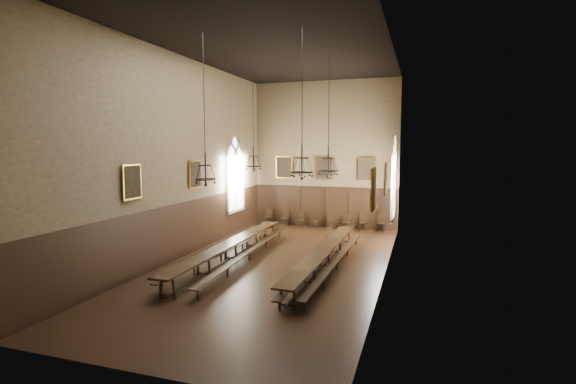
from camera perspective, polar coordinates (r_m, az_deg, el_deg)
The scene contains 34 objects.
floor at distance 17.96m, azimuth -1.61°, elevation -9.94°, with size 9.00×18.00×0.02m, color black.
ceiling at distance 17.73m, azimuth -1.70°, elevation 19.33°, with size 9.00×18.00×0.02m, color black.
wall_back at distance 25.93m, azimuth 5.03°, elevation 5.09°, with size 9.00×0.02×9.00m, color #7B6B4C.
wall_front at distance 9.28m, azimuth -20.58°, elevation 2.88°, with size 9.00×0.02×9.00m, color #7B6B4C.
wall_left at distance 19.25m, azimuth -14.46°, elevation 4.56°, with size 0.02×18.00×9.00m, color #7B6B4C.
wall_right at distance 16.33m, azimuth 13.49°, elevation 4.34°, with size 0.02×18.00×9.00m, color #7B6B4C.
wainscot_panelling at distance 17.66m, azimuth -1.62°, elevation -6.01°, with size 9.00×18.00×2.50m, color black, non-canonical shape.
table_left at distance 18.62m, azimuth -7.80°, elevation -8.04°, with size 0.85×10.81×0.84m.
table_right at distance 17.45m, azimuth 4.87°, elevation -9.04°, with size 0.85×10.30×0.80m.
bench_left_outer at distance 18.61m, azimuth -9.15°, elevation -8.57°, with size 0.63×9.17×0.41m.
bench_left_inner at distance 18.58m, azimuth -5.31°, elevation -8.41°, with size 0.89×10.63×0.48m.
bench_right_inner at distance 17.44m, azimuth 3.16°, elevation -9.41°, with size 0.88×10.25×0.46m.
bench_right_outer at distance 17.31m, azimuth 6.69°, elevation -9.59°, with size 0.51×9.99×0.45m.
chair_0 at distance 26.94m, azimuth -2.60°, elevation -3.83°, with size 0.57×0.57×1.00m.
chair_1 at distance 26.57m, azimuth -0.41°, elevation -3.97°, with size 0.49×0.49×1.00m.
chair_2 at distance 26.22m, azimuth 1.71°, elevation -4.18°, with size 0.42×0.42×0.89m.
chair_3 at distance 26.03m, azimuth 3.44°, elevation -4.28°, with size 0.46×0.46×0.87m.
chair_4 at distance 25.74m, azimuth 5.77°, elevation -4.41°, with size 0.43×0.43×0.88m.
chair_5 at distance 25.66m, azimuth 7.77°, elevation -4.49°, with size 0.44×0.44×0.86m.
chair_6 at distance 25.51m, azimuth 10.25°, elevation -4.49°, with size 0.50×0.50×1.00m.
chair_7 at distance 25.33m, azimuth 12.53°, elevation -4.60°, with size 0.47×0.47×1.03m.
chandelier_back_left at distance 20.46m, azimuth -4.74°, elevation 4.56°, with size 0.78×0.78×5.11m.
chandelier_back_right at distance 18.73m, azimuth 5.52°, elevation 3.88°, with size 0.89×0.89×5.26m.
chandelier_front_left at distance 15.36m, azimuth -11.22°, elevation 3.21°, with size 0.78×0.78×5.33m.
chandelier_front_right at distance 14.41m, azimuth 1.91°, elevation 4.19°, with size 0.77×0.77×5.04m.
portrait_back_0 at distance 26.53m, azimuth -0.54°, elevation 3.41°, with size 1.10×0.12×1.40m.
portrait_back_1 at distance 25.83m, azimuth 4.95°, elevation 3.31°, with size 1.10×0.12×1.40m.
portrait_back_2 at distance 25.38m, azimuth 10.69°, elevation 3.18°, with size 1.10×0.12×1.40m.
portrait_left_0 at distance 20.07m, azimuth -12.56°, elevation 2.38°, with size 0.12×1.00×1.30m.
portrait_left_1 at distance 16.36m, azimuth -20.54°, elevation 1.31°, with size 0.12×1.00×1.30m.
portrait_right_0 at distance 17.37m, azimuth 13.25°, elevation 1.80°, with size 0.12×1.00×1.30m.
portrait_right_1 at distance 12.91m, azimuth 11.62°, elevation 0.39°, with size 0.12×1.00×1.30m.
window_right at distance 21.87m, azimuth 14.32°, elevation 1.84°, with size 0.20×2.20×4.60m, color white, non-canonical shape.
window_left at distance 24.09m, azimuth -7.23°, elevation 2.37°, with size 0.20×2.20×4.60m, color white, non-canonical shape.
Camera 1 is at (5.76, -16.27, 4.96)m, focal length 26.00 mm.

